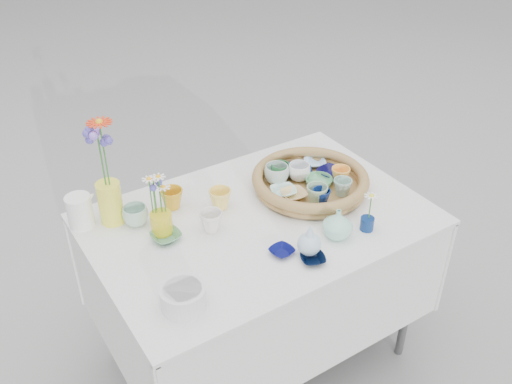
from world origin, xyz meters
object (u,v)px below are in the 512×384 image
display_table (258,353)px  tall_vase_yellow (110,203)px  bud_vase_seafoam (338,224)px  wicker_tray (310,182)px

display_table → tall_vase_yellow: tall_vase_yellow is taller
bud_vase_seafoam → tall_vase_yellow: size_ratio=0.68×
display_table → tall_vase_yellow: (-0.47, 0.28, 0.85)m
display_table → tall_vase_yellow: size_ratio=7.51×
display_table → bud_vase_seafoam: (0.18, -0.25, 0.82)m
display_table → bud_vase_seafoam: size_ratio=11.05×
wicker_tray → tall_vase_yellow: (-0.75, 0.23, 0.05)m
tall_vase_yellow → wicker_tray: bearing=-16.8°
wicker_tray → bud_vase_seafoam: (-0.10, -0.30, 0.02)m
display_table → wicker_tray: size_ratio=2.66×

